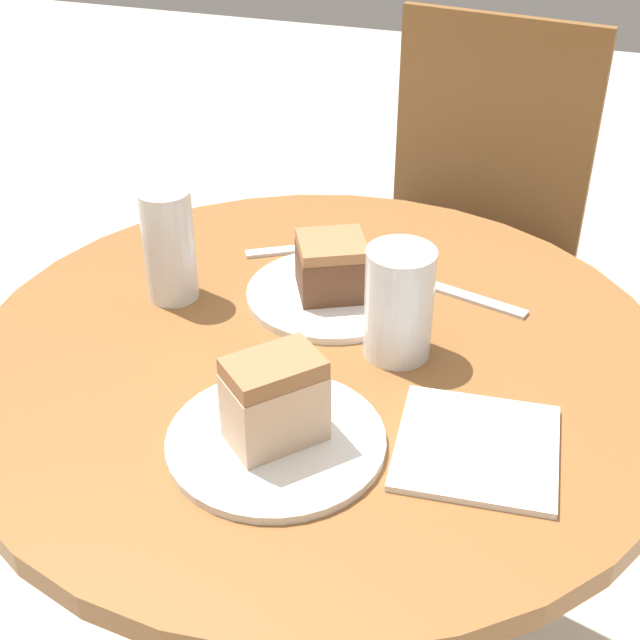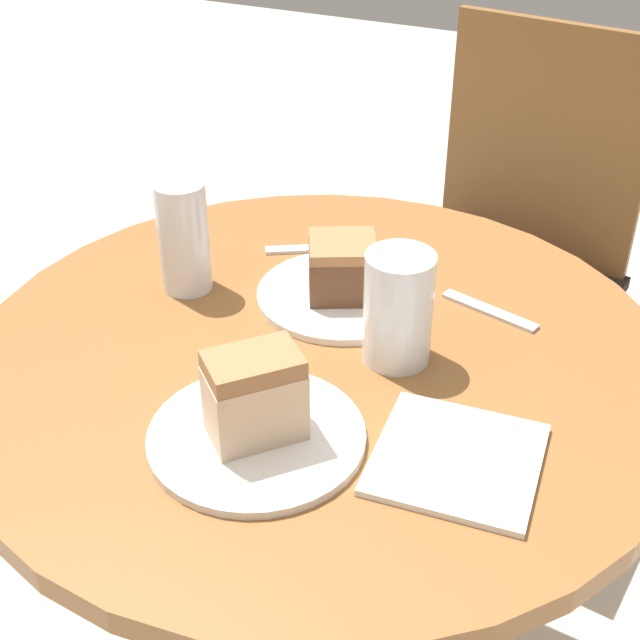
{
  "view_description": "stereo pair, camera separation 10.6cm",
  "coord_description": "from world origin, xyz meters",
  "px_view_note": "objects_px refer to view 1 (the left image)",
  "views": [
    {
      "loc": [
        0.28,
        -0.84,
        1.37
      ],
      "look_at": [
        0.0,
        0.0,
        0.79
      ],
      "focal_mm": 50.0,
      "sensor_mm": 36.0,
      "label": 1
    },
    {
      "loc": [
        0.37,
        -0.8,
        1.37
      ],
      "look_at": [
        0.0,
        0.0,
        0.79
      ],
      "focal_mm": 50.0,
      "sensor_mm": 36.0,
      "label": 2
    }
  ],
  "objects_px": {
    "glass_lemonade": "(170,252)",
    "cake_slice_near": "(332,266)",
    "cake_slice_far": "(275,400)",
    "glass_water": "(399,307)",
    "plate_far": "(276,441)",
    "chair": "(464,253)",
    "plate_near": "(332,294)"
  },
  "relations": [
    {
      "from": "glass_water",
      "to": "cake_slice_far",
      "type": "bearing_deg",
      "value": -111.28
    },
    {
      "from": "plate_near",
      "to": "glass_lemonade",
      "type": "xyz_separation_m",
      "value": [
        -0.2,
        -0.06,
        0.06
      ]
    },
    {
      "from": "plate_far",
      "to": "glass_water",
      "type": "height_order",
      "value": "glass_water"
    },
    {
      "from": "cake_slice_far",
      "to": "glass_water",
      "type": "relative_size",
      "value": 0.82
    },
    {
      "from": "cake_slice_near",
      "to": "plate_near",
      "type": "bearing_deg",
      "value": 75.96
    },
    {
      "from": "cake_slice_near",
      "to": "glass_water",
      "type": "distance_m",
      "value": 0.15
    },
    {
      "from": "plate_far",
      "to": "cake_slice_near",
      "type": "relative_size",
      "value": 2.01
    },
    {
      "from": "chair",
      "to": "cake_slice_near",
      "type": "height_order",
      "value": "chair"
    },
    {
      "from": "chair",
      "to": "plate_far",
      "type": "xyz_separation_m",
      "value": [
        -0.05,
        -0.94,
        0.26
      ]
    },
    {
      "from": "plate_near",
      "to": "cake_slice_far",
      "type": "xyz_separation_m",
      "value": [
        0.03,
        -0.3,
        0.05
      ]
    },
    {
      "from": "plate_far",
      "to": "cake_slice_far",
      "type": "xyz_separation_m",
      "value": [
        -0.0,
        0.0,
        0.05
      ]
    },
    {
      "from": "glass_lemonade",
      "to": "plate_near",
      "type": "bearing_deg",
      "value": 16.9
    },
    {
      "from": "chair",
      "to": "cake_slice_near",
      "type": "bearing_deg",
      "value": -89.03
    },
    {
      "from": "chair",
      "to": "cake_slice_near",
      "type": "relative_size",
      "value": 8.13
    },
    {
      "from": "cake_slice_near",
      "to": "cake_slice_far",
      "type": "relative_size",
      "value": 1.0
    },
    {
      "from": "plate_near",
      "to": "cake_slice_near",
      "type": "height_order",
      "value": "cake_slice_near"
    },
    {
      "from": "plate_near",
      "to": "glass_lemonade",
      "type": "relative_size",
      "value": 1.48
    },
    {
      "from": "cake_slice_far",
      "to": "glass_water",
      "type": "distance_m",
      "value": 0.22
    },
    {
      "from": "glass_lemonade",
      "to": "cake_slice_near",
      "type": "bearing_deg",
      "value": 16.9
    },
    {
      "from": "plate_far",
      "to": "cake_slice_far",
      "type": "relative_size",
      "value": 2.02
    },
    {
      "from": "cake_slice_near",
      "to": "glass_water",
      "type": "height_order",
      "value": "glass_water"
    },
    {
      "from": "plate_far",
      "to": "cake_slice_near",
      "type": "xyz_separation_m",
      "value": [
        -0.03,
        0.3,
        0.04
      ]
    },
    {
      "from": "chair",
      "to": "glass_lemonade",
      "type": "relative_size",
      "value": 6.15
    },
    {
      "from": "chair",
      "to": "cake_slice_far",
      "type": "bearing_deg",
      "value": -84.81
    },
    {
      "from": "glass_water",
      "to": "plate_far",
      "type": "bearing_deg",
      "value": -111.28
    },
    {
      "from": "plate_far",
      "to": "glass_water",
      "type": "relative_size",
      "value": 1.67
    },
    {
      "from": "chair",
      "to": "glass_lemonade",
      "type": "height_order",
      "value": "chair"
    },
    {
      "from": "chair",
      "to": "glass_water",
      "type": "relative_size",
      "value": 6.73
    },
    {
      "from": "plate_near",
      "to": "cake_slice_near",
      "type": "distance_m",
      "value": 0.04
    },
    {
      "from": "chair",
      "to": "glass_lemonade",
      "type": "bearing_deg",
      "value": -103.6
    },
    {
      "from": "cake_slice_far",
      "to": "glass_water",
      "type": "xyz_separation_m",
      "value": [
        0.08,
        0.2,
        0.0
      ]
    },
    {
      "from": "plate_far",
      "to": "cake_slice_near",
      "type": "distance_m",
      "value": 0.3
    }
  ]
}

